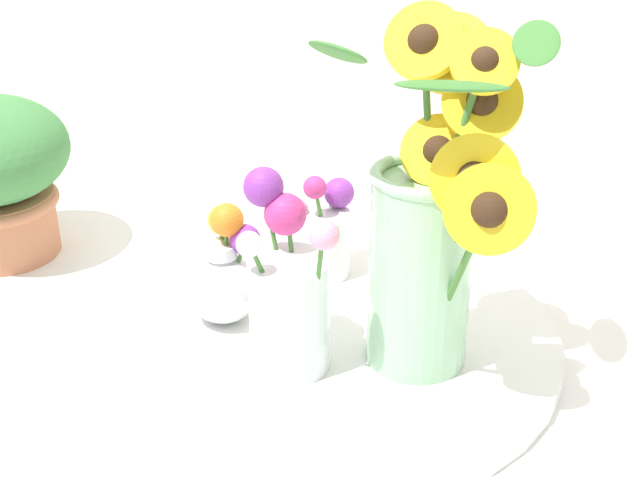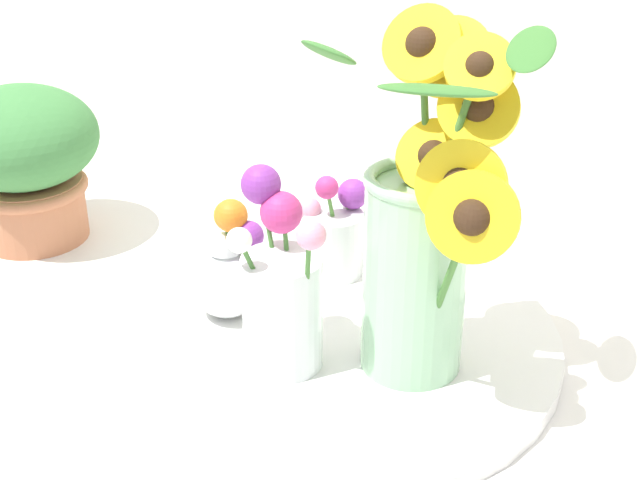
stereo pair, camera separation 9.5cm
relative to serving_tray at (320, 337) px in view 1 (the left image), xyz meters
name	(u,v)px [view 1 (the left image)]	position (x,y,z in m)	size (l,w,h in m)	color
ground_plane	(288,384)	(-0.01, -0.08, -0.01)	(6.00, 6.00, 0.00)	silver
serving_tray	(320,337)	(0.00, 0.00, 0.00)	(0.54, 0.54, 0.02)	white
mason_jar_sunflowers	(429,231)	(0.12, -0.02, 0.16)	(0.25, 0.18, 0.37)	#99CC9E
vase_small_center	(289,296)	(-0.01, -0.07, 0.09)	(0.12, 0.10, 0.21)	white
vase_bulb_right	(225,274)	(-0.11, -0.01, 0.07)	(0.08, 0.08, 0.14)	white
vase_small_back	(322,234)	(-0.05, 0.13, 0.06)	(0.08, 0.08, 0.13)	white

